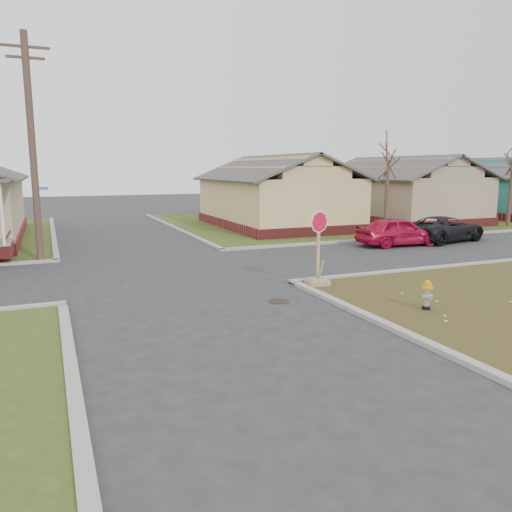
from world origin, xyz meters
name	(u,v)px	position (x,y,z in m)	size (l,w,h in m)	color
ground	(201,305)	(0.00, 0.00, 0.00)	(120.00, 120.00, 0.00)	#28282A
verge_far_right	(407,217)	(22.00, 18.00, 0.03)	(37.00, 19.00, 0.05)	#344318
curbs	(163,272)	(0.00, 5.00, 0.00)	(80.00, 40.00, 0.12)	#9E978E
manhole	(279,301)	(2.20, -0.50, 0.01)	(0.64, 0.64, 0.01)	black
side_house_yellow	(276,193)	(10.00, 16.50, 2.19)	(7.60, 11.60, 4.70)	maroon
side_house_tan	(400,191)	(20.00, 16.50, 2.19)	(7.60, 11.60, 4.70)	maroon
side_house_teal	(501,188)	(30.00, 16.50, 2.19)	(7.60, 11.60, 4.70)	maroon
utility_pole	(32,146)	(-4.20, 8.90, 4.66)	(1.80, 0.28, 9.00)	#422E26
tree_mid_right	(387,198)	(14.00, 10.20, 2.15)	(0.22, 0.22, 4.20)	#422E26
tree_far_right	(511,190)	(24.00, 10.50, 2.43)	(0.22, 0.22, 4.76)	#422E26
fire_hydrant	(427,293)	(5.45, -2.93, 0.50)	(0.30, 0.30, 0.81)	black
stop_sign	(318,269)	(4.19, 0.75, 0.57)	(0.69, 0.67, 2.43)	tan
red_sedan	(398,231)	(12.17, 6.77, 0.71)	(1.69, 4.19, 1.43)	#AE0C2F
dark_pickup	(445,229)	(15.41, 7.05, 0.66)	(2.19, 4.76, 1.32)	black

